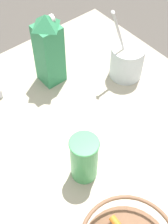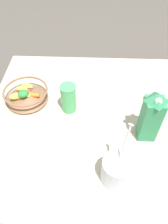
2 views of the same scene
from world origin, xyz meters
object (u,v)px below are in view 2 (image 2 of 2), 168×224
fruit_bowl (26,94)px  drinking_cup (69,98)px  milk_carton (151,116)px  yogurt_tub (117,170)px  spice_jar (151,100)px

fruit_bowl → drinking_cup: drinking_cup is taller
milk_carton → yogurt_tub: size_ratio=0.97×
yogurt_tub → fruit_bowl: bearing=136.4°
yogurt_tub → spice_jar: bearing=63.9°
milk_carton → drinking_cup: (-0.35, 0.14, -0.05)m
milk_carton → drinking_cup: milk_carton is taller
milk_carton → drinking_cup: size_ratio=1.72×
fruit_bowl → spice_jar: 0.63m
milk_carton → spice_jar: (0.06, 0.20, -0.11)m
spice_jar → fruit_bowl: bearing=-179.2°
fruit_bowl → milk_carton: 0.61m
yogurt_tub → spice_jar: yogurt_tub is taller
fruit_bowl → drinking_cup: size_ratio=1.49×
yogurt_tub → drinking_cup: bearing=120.3°
yogurt_tub → spice_jar: (0.20, 0.41, -0.05)m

